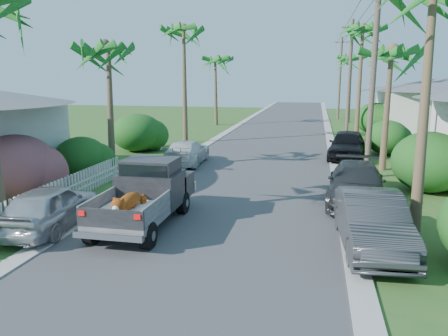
% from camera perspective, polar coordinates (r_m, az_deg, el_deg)
% --- Properties ---
extents(ground, '(120.00, 120.00, 0.00)m').
position_cam_1_polar(ground, '(9.82, -8.69, -16.87)').
color(ground, '#295720').
rests_on(ground, ground).
extents(road, '(8.00, 100.00, 0.02)m').
position_cam_1_polar(road, '(33.51, 6.37, 3.73)').
color(road, '#38383A').
rests_on(road, ground).
extents(curb_left, '(0.60, 100.00, 0.06)m').
position_cam_1_polar(curb_left, '(34.18, -0.84, 3.99)').
color(curb_left, '#A5A39E').
rests_on(curb_left, ground).
extents(curb_right, '(0.60, 100.00, 0.06)m').
position_cam_1_polar(curb_right, '(33.38, 13.75, 3.46)').
color(curb_right, '#A5A39E').
rests_on(curb_right, ground).
extents(pickup_truck, '(1.98, 5.12, 2.06)m').
position_cam_1_polar(pickup_truck, '(14.48, -9.88, -3.08)').
color(pickup_truck, black).
rests_on(pickup_truck, ground).
extents(parked_car_rn, '(1.91, 4.76, 1.54)m').
position_cam_1_polar(parked_car_rn, '(12.77, 18.79, -6.72)').
color(parked_car_rn, '#2E3034').
rests_on(parked_car_rn, ground).
extents(parked_car_rm, '(2.45, 5.19, 1.46)m').
position_cam_1_polar(parked_car_rm, '(17.18, 16.88, -2.02)').
color(parked_car_rm, '#27292B').
rests_on(parked_car_rm, ground).
extents(parked_car_rf, '(2.56, 5.03, 1.64)m').
position_cam_1_polar(parked_car_rf, '(26.34, 15.79, 2.93)').
color(parked_car_rf, black).
rests_on(parked_car_rf, ground).
extents(parked_car_ln, '(1.99, 4.29, 1.42)m').
position_cam_1_polar(parked_car_ln, '(14.68, -21.76, -4.77)').
color(parked_car_ln, '#B4B6BB').
rests_on(parked_car_ln, ground).
extents(parked_car_lf, '(2.06, 4.61, 1.31)m').
position_cam_1_polar(parked_car_lf, '(23.79, -4.91, 2.02)').
color(parked_car_lf, silver).
rests_on(parked_car_lf, ground).
extents(palm_l_b, '(4.40, 4.40, 7.40)m').
position_cam_1_polar(palm_l_b, '(22.41, -15.04, 15.16)').
color(palm_l_b, brown).
rests_on(palm_l_b, ground).
extents(palm_l_c, '(4.40, 4.40, 9.20)m').
position_cam_1_polar(palm_l_c, '(31.56, -5.30, 17.64)').
color(palm_l_c, brown).
rests_on(palm_l_c, ground).
extents(palm_l_d, '(4.40, 4.40, 7.70)m').
position_cam_1_polar(palm_l_d, '(43.16, -1.10, 14.15)').
color(palm_l_d, brown).
rests_on(palm_l_d, ground).
extents(palm_r_b, '(4.40, 4.40, 7.20)m').
position_cam_1_polar(palm_r_b, '(23.33, 21.03, 14.16)').
color(palm_r_b, brown).
rests_on(palm_r_b, ground).
extents(palm_r_c, '(4.40, 4.40, 9.40)m').
position_cam_1_polar(palm_r_c, '(34.34, 17.70, 17.01)').
color(palm_r_c, brown).
rests_on(palm_r_c, ground).
extents(palm_r_d, '(4.40, 4.40, 8.00)m').
position_cam_1_polar(palm_r_d, '(48.20, 16.31, 13.80)').
color(palm_r_d, brown).
rests_on(palm_r_d, ground).
extents(shrub_l_b, '(3.00, 3.30, 2.60)m').
position_cam_1_polar(shrub_l_b, '(18.11, -25.59, -0.14)').
color(shrub_l_b, '#C41C64').
rests_on(shrub_l_b, ground).
extents(shrub_l_c, '(2.40, 2.64, 2.00)m').
position_cam_1_polar(shrub_l_c, '(21.21, -18.17, 1.21)').
color(shrub_l_c, '#164D1B').
rests_on(shrub_l_c, ground).
extents(shrub_l_d, '(3.20, 3.52, 2.40)m').
position_cam_1_polar(shrub_l_d, '(28.53, -11.27, 4.57)').
color(shrub_l_d, '#164D1B').
rests_on(shrub_l_d, ground).
extents(shrub_r_b, '(3.00, 3.30, 2.50)m').
position_cam_1_polar(shrub_r_b, '(19.90, 25.20, 0.73)').
color(shrub_r_b, '#164D1B').
rests_on(shrub_r_b, ground).
extents(shrub_r_c, '(2.60, 2.86, 2.10)m').
position_cam_1_polar(shrub_r_c, '(28.61, 20.56, 3.76)').
color(shrub_r_c, '#164D1B').
rests_on(shrub_r_c, ground).
extents(shrub_r_d, '(3.20, 3.52, 2.60)m').
position_cam_1_polar(shrub_r_d, '(38.49, 19.16, 6.13)').
color(shrub_r_d, '#164D1B').
rests_on(shrub_r_d, ground).
extents(picket_fence, '(0.10, 11.00, 1.00)m').
position_cam_1_polar(picket_fence, '(16.86, -21.49, -3.41)').
color(picket_fence, white).
rests_on(picket_fence, ground).
extents(house_right_far, '(9.00, 8.00, 4.60)m').
position_cam_1_polar(house_right_far, '(39.38, 26.52, 6.86)').
color(house_right_far, silver).
rests_on(house_right_far, ground).
extents(utility_pole_b, '(1.60, 0.26, 9.00)m').
position_cam_1_polar(utility_pole_b, '(21.18, 18.88, 10.96)').
color(utility_pole_b, brown).
rests_on(utility_pole_b, ground).
extents(utility_pole_c, '(1.60, 0.26, 9.00)m').
position_cam_1_polar(utility_pole_c, '(36.12, 16.07, 11.24)').
color(utility_pole_c, brown).
rests_on(utility_pole_c, ground).
extents(utility_pole_d, '(1.60, 0.26, 9.00)m').
position_cam_1_polar(utility_pole_d, '(51.09, 14.90, 11.34)').
color(utility_pole_d, brown).
rests_on(utility_pole_d, ground).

